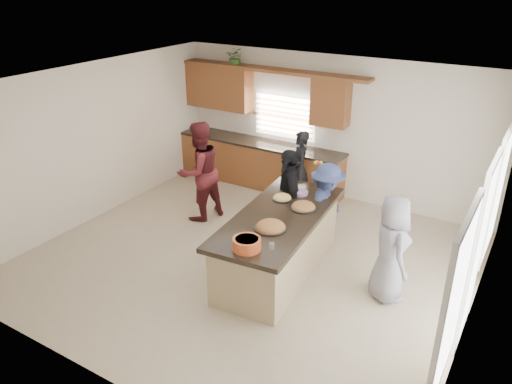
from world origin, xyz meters
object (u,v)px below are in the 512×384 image
Objects in this scene: salad_bowl at (247,243)px; woman_right_back at (326,208)px; woman_left_mid at (199,172)px; woman_right_front at (391,249)px; woman_left_back at (300,169)px; island at (278,244)px; woman_left_front at (288,196)px.

salad_bowl is 2.06m from woman_right_back.
woman_left_mid is 1.19× the size of woman_right_front.
woman_right_front reaches higher than woman_left_back.
island is 1.53× the size of woman_left_mid.
woman_left_front is 1.06× the size of woman_right_front.
woman_left_mid is (-1.30, -1.42, 0.17)m from woman_left_back.
woman_left_front is 2.07m from woman_right_front.
island is 1.87× the size of woman_left_back.
salad_bowl is 0.20× the size of woman_left_mid.
salad_bowl is (0.12, -1.07, 0.58)m from island.
woman_left_front is at bearing 31.86° from woman_right_front.
woman_right_front is at bearing 40.35° from salad_bowl.
woman_right_back is at bearing 83.77° from salad_bowl.
woman_right_front is (1.94, -0.71, -0.04)m from woman_left_front.
woman_left_front reaches higher than island.
salad_bowl is 2.91m from woman_left_mid.
woman_left_mid is (-2.20, 1.90, -0.12)m from salad_bowl.
salad_bowl is at bearing -18.35° from woman_left_back.
salad_bowl is 2.04m from woman_left_front.
woman_left_mid is 1.22× the size of woman_right_back.
woman_left_mid is at bearing 42.28° from woman_right_front.
island is 1.22m from salad_bowl.
woman_left_mid reaches higher than woman_right_back.
woman_left_back is at bearing 158.99° from woman_left_front.
island is 7.61× the size of salad_bowl.
woman_right_front is (3.70, -0.62, -0.14)m from woman_left_mid.
woman_right_back is at bearing 7.38° from woman_left_back.
woman_right_front is at bearing 96.67° from woman_left_mid.
woman_left_mid is at bearing 89.78° from woman_right_back.
woman_left_mid reaches higher than woman_right_front.
woman_right_back is at bearing 21.56° from woman_right_front.
woman_right_front is at bearing 30.02° from woman_left_front.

